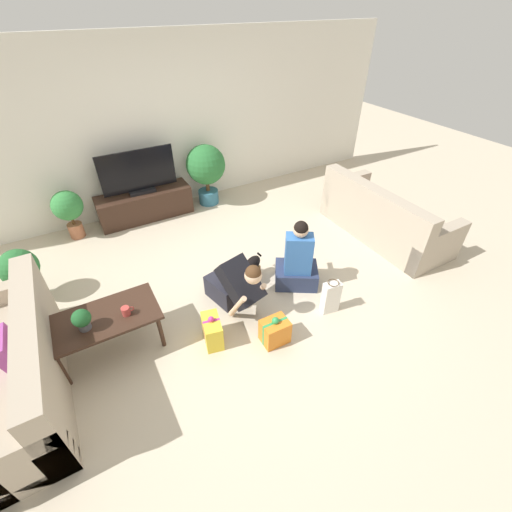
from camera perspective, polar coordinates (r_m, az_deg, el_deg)
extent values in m
plane|color=beige|center=(4.32, -2.35, -5.57)|extent=(16.00, 16.00, 0.00)
cube|color=white|center=(5.87, -15.52, 19.99)|extent=(8.40, 0.06, 2.60)
cube|color=tan|center=(3.93, -35.94, -16.49)|extent=(0.87, 1.95, 0.42)
cube|color=tan|center=(3.56, -33.27, -11.04)|extent=(0.20, 1.95, 0.42)
cube|color=tan|center=(4.52, -36.30, -7.23)|extent=(0.87, 0.16, 0.60)
cube|color=tan|center=(3.33, -36.64, -27.14)|extent=(0.87, 0.16, 0.60)
cube|color=#9E4293|center=(3.65, -36.02, -12.48)|extent=(0.18, 0.34, 0.32)
cube|color=tan|center=(5.54, 20.65, 5.30)|extent=(0.87, 1.95, 0.42)
cube|color=tan|center=(5.11, 19.11, 8.35)|extent=(0.20, 1.95, 0.42)
cube|color=tan|center=(5.09, 28.01, 1.21)|extent=(0.87, 0.16, 0.60)
cube|color=tan|center=(6.01, 14.71, 10.13)|extent=(0.87, 0.16, 0.60)
cube|color=#E5566B|center=(5.06, 23.98, 6.01)|extent=(0.18, 0.34, 0.32)
cube|color=#9E4293|center=(5.28, 20.52, 8.26)|extent=(0.18, 0.34, 0.32)
cube|color=red|center=(5.52, 17.32, 10.28)|extent=(0.18, 0.34, 0.32)
cube|color=#382319|center=(3.68, -24.06, -9.45)|extent=(1.04, 0.57, 0.03)
cylinder|color=#382319|center=(3.74, -29.53, -16.23)|extent=(0.04, 0.04, 0.43)
cylinder|color=#382319|center=(3.70, -15.59, -12.00)|extent=(0.04, 0.04, 0.43)
cylinder|color=#382319|center=(4.05, -30.11, -11.51)|extent=(0.04, 0.04, 0.43)
cylinder|color=#382319|center=(4.01, -17.46, -7.62)|extent=(0.04, 0.04, 0.43)
cube|color=#382319|center=(5.90, -17.96, 8.14)|extent=(1.47, 0.45, 0.45)
cube|color=black|center=(5.79, -18.43, 10.29)|extent=(0.40, 0.20, 0.05)
cube|color=black|center=(5.65, -19.11, 13.32)|extent=(1.14, 0.03, 0.63)
cylinder|color=#4C4C51|center=(4.93, -33.20, -5.15)|extent=(0.22, 0.22, 0.18)
cylinder|color=brown|center=(4.85, -33.82, -3.79)|extent=(0.04, 0.04, 0.13)
sphere|color=#286B33|center=(4.71, -34.82, -1.56)|extent=(0.42, 0.42, 0.42)
cylinder|color=#A36042|center=(5.85, -27.74, 3.83)|extent=(0.21, 0.21, 0.22)
cylinder|color=brown|center=(5.77, -28.24, 5.28)|extent=(0.04, 0.04, 0.13)
sphere|color=#337F3D|center=(5.66, -28.97, 7.37)|extent=(0.43, 0.43, 0.43)
cylinder|color=#336B84|center=(6.16, -7.89, 9.80)|extent=(0.34, 0.34, 0.23)
cylinder|color=brown|center=(6.06, -8.07, 11.59)|extent=(0.06, 0.06, 0.19)
sphere|color=#286B33|center=(5.91, -8.39, 14.84)|extent=(0.65, 0.65, 0.65)
cube|color=#23232D|center=(4.13, -5.25, -5.52)|extent=(0.38, 0.50, 0.28)
cube|color=black|center=(3.74, -2.58, -4.38)|extent=(0.44, 0.60, 0.50)
sphere|color=beige|center=(3.48, -0.46, -3.26)|extent=(0.18, 0.18, 0.18)
sphere|color=#472D19|center=(3.46, -0.47, -2.86)|extent=(0.17, 0.17, 0.17)
cylinder|color=beige|center=(3.76, -3.15, -8.39)|extent=(0.13, 0.30, 0.45)
cylinder|color=beige|center=(3.89, 0.08, -6.32)|extent=(0.13, 0.30, 0.45)
cube|color=#283351|center=(4.36, 6.68, -3.16)|extent=(0.65, 0.61, 0.24)
cube|color=#3366AD|center=(4.08, 7.10, 0.30)|extent=(0.38, 0.34, 0.51)
sphere|color=beige|center=(3.90, 7.47, 4.35)|extent=(0.18, 0.18, 0.18)
sphere|color=black|center=(3.87, 7.52, 4.65)|extent=(0.16, 0.16, 0.16)
cylinder|color=beige|center=(4.30, 8.56, 1.09)|extent=(0.18, 0.25, 0.06)
cylinder|color=beige|center=(4.28, 5.16, 1.17)|extent=(0.18, 0.25, 0.06)
ellipsoid|color=black|center=(4.35, -0.61, -1.31)|extent=(0.34, 0.28, 0.17)
sphere|color=black|center=(4.20, -1.93, -2.24)|extent=(0.14, 0.14, 0.14)
sphere|color=olive|center=(4.17, -2.34, -2.81)|extent=(0.06, 0.06, 0.06)
cylinder|color=black|center=(4.44, 0.55, 0.25)|extent=(0.10, 0.07, 0.11)
cylinder|color=olive|center=(4.40, -1.77, -3.35)|extent=(0.04, 0.04, 0.14)
cylinder|color=olive|center=(4.36, -0.73, -3.76)|extent=(0.04, 0.04, 0.14)
cylinder|color=olive|center=(4.53, -0.47, -1.97)|extent=(0.04, 0.04, 0.14)
cylinder|color=olive|center=(4.49, 0.54, -2.36)|extent=(0.04, 0.04, 0.14)
cube|color=orange|center=(3.67, 3.16, -12.42)|extent=(0.29, 0.22, 0.28)
cube|color=#2D934C|center=(3.67, 3.16, -12.42)|extent=(0.28, 0.04, 0.28)
sphere|color=#2D934C|center=(3.55, 3.25, -10.71)|extent=(0.08, 0.08, 0.08)
cube|color=yellow|center=(3.68, -7.28, -12.28)|extent=(0.24, 0.35, 0.31)
cube|color=#CC3389|center=(3.68, -7.28, -12.28)|extent=(0.18, 0.07, 0.31)
sphere|color=#CC3389|center=(3.55, -7.51, -10.40)|extent=(0.06, 0.06, 0.06)
cube|color=white|center=(4.01, 12.34, -6.74)|extent=(0.21, 0.14, 0.41)
torus|color=#4C3823|center=(3.86, 12.77, -4.36)|extent=(0.15, 0.15, 0.01)
cylinder|color=#B23D38|center=(3.58, -20.87, -8.58)|extent=(0.08, 0.08, 0.09)
torus|color=#B23D38|center=(3.58, -20.09, -8.27)|extent=(0.06, 0.01, 0.06)
cylinder|color=#4C4C51|center=(3.61, -26.66, -10.34)|extent=(0.11, 0.11, 0.07)
sphere|color=#1E5628|center=(3.54, -27.12, -9.20)|extent=(0.17, 0.17, 0.17)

